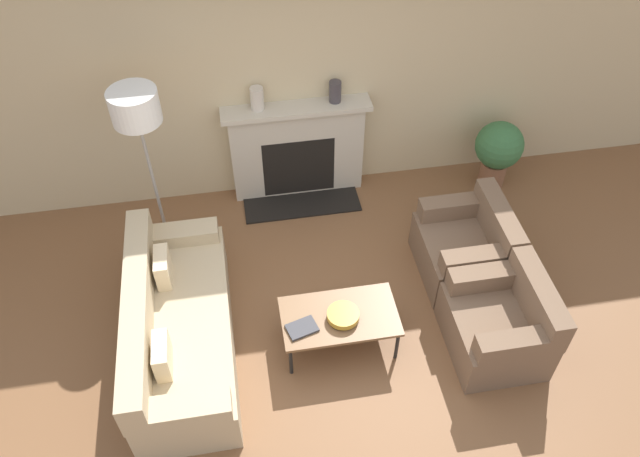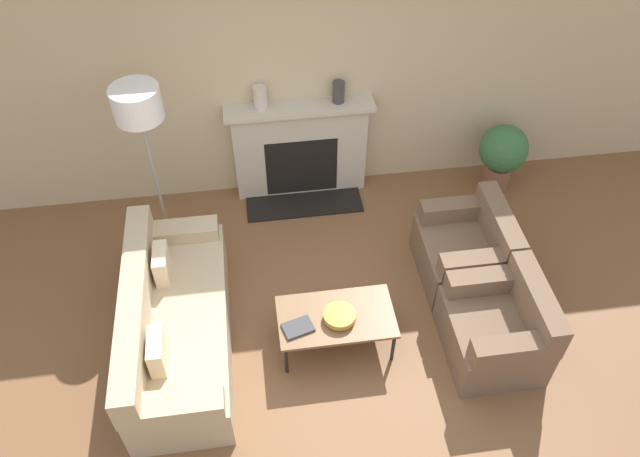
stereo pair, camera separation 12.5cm
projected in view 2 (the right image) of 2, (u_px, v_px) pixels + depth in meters
ground_plane at (319, 362)px, 5.47m from camera, size 18.00×18.00×0.00m
wall_back at (285, 70)px, 6.10m from camera, size 18.00×0.06×2.90m
fireplace at (300, 151)px, 6.66m from camera, size 1.52×0.59×1.13m
couch at (174, 324)px, 5.38m from camera, size 0.83×2.03×0.80m
armchair_near at (498, 328)px, 5.35m from camera, size 0.77×0.88×0.79m
armchair_far at (466, 251)px, 5.97m from camera, size 0.77×0.88×0.79m
coffee_table at (336, 318)px, 5.36m from camera, size 1.01×0.57×0.39m
bowl at (340, 316)px, 5.28m from camera, size 0.28×0.28×0.07m
book at (298, 328)px, 5.24m from camera, size 0.29×0.23×0.02m
floor_lamp at (140, 117)px, 5.38m from camera, size 0.43×0.43×1.84m
mantel_vase_left at (260, 98)px, 6.13m from camera, size 0.13×0.13×0.24m
mantel_vase_center_left at (339, 92)px, 6.21m from camera, size 0.12×0.12×0.22m
potted_plant at (503, 153)px, 6.73m from camera, size 0.52×0.52×0.80m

